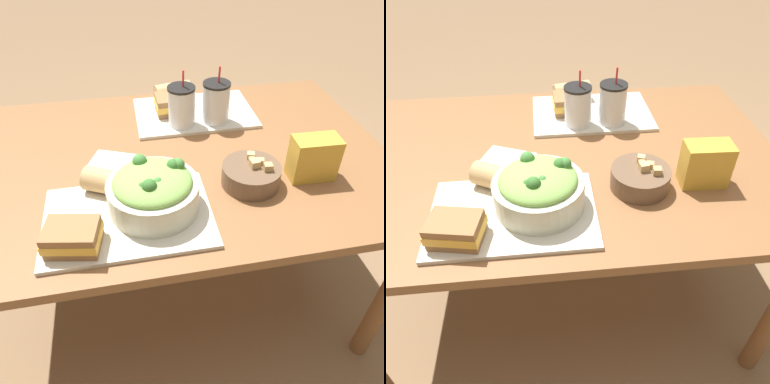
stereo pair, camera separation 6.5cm
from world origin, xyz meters
TOP-DOWN VIEW (x-y plane):
  - ground_plane at (0.00, 0.00)m, footprint 12.00×12.00m
  - dining_table at (0.00, 0.00)m, footprint 1.41×0.93m
  - tray_near at (-0.15, -0.26)m, footprint 0.44×0.30m
  - tray_far at (0.13, 0.26)m, footprint 0.44×0.30m
  - salad_bowl at (-0.08, -0.24)m, footprint 0.24×0.24m
  - soup_bowl at (0.21, -0.18)m, footprint 0.17×0.17m
  - sandwich_near at (-0.28, -0.34)m, footprint 0.14×0.12m
  - baguette_near at (-0.19, -0.16)m, footprint 0.16×0.13m
  - sandwich_far at (0.04, 0.27)m, footprint 0.12×0.11m
  - baguette_far at (0.07, 0.37)m, footprint 0.15×0.10m
  - drink_cup_dark at (0.07, 0.18)m, footprint 0.10×0.10m
  - drink_cup_red at (0.19, 0.18)m, footprint 0.10×0.10m
  - chip_bag at (0.39, -0.18)m, footprint 0.14×0.08m
  - napkin_folded at (-0.18, -0.00)m, footprint 0.19×0.16m

SIDE VIEW (x-z plane):
  - ground_plane at x=0.00m, z-range 0.00..0.00m
  - dining_table at x=0.00m, z-range 0.27..0.98m
  - napkin_folded at x=-0.18m, z-range 0.71..0.71m
  - tray_near at x=-0.15m, z-range 0.71..0.72m
  - tray_far at x=0.13m, z-range 0.71..0.72m
  - soup_bowl at x=0.21m, z-range 0.70..0.79m
  - sandwich_near at x=-0.28m, z-range 0.72..0.79m
  - sandwich_far at x=0.04m, z-range 0.72..0.79m
  - baguette_near at x=-0.19m, z-range 0.72..0.79m
  - baguette_far at x=0.07m, z-range 0.72..0.79m
  - chip_bag at x=0.39m, z-range 0.71..0.84m
  - salad_bowl at x=-0.08m, z-range 0.72..0.84m
  - drink_cup_dark at x=0.07m, z-range 0.69..0.89m
  - drink_cup_red at x=0.19m, z-range 0.69..0.89m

